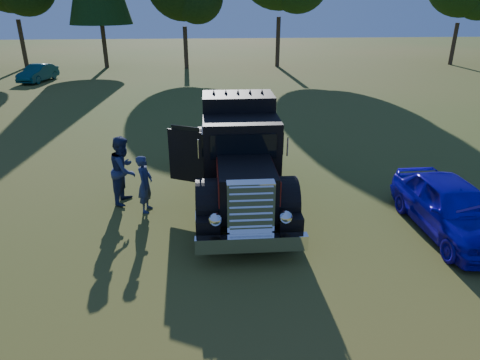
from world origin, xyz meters
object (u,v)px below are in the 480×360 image
object	(u,v)px
spectator_far	(124,170)
distant_teal_car	(38,73)
diamond_t_truck	(240,160)
spectator_near	(145,184)
hotrod_coupe	(452,207)

from	to	relation	value
spectator_far	distant_teal_car	world-z (taller)	spectator_far
diamond_t_truck	spectator_near	bearing A→B (deg)	-170.69
diamond_t_truck	distant_teal_car	distance (m)	24.82
spectator_far	distant_teal_car	size ratio (longest dim) A/B	0.55
diamond_t_truck	spectator_far	size ratio (longest dim) A/B	3.59
spectator_near	spectator_far	xyz separation A→B (m)	(-0.67, 0.67, 0.18)
hotrod_coupe	distant_teal_car	distance (m)	29.62
diamond_t_truck	spectator_near	xyz separation A→B (m)	(-2.67, -0.44, -0.46)
diamond_t_truck	spectator_far	bearing A→B (deg)	176.07
diamond_t_truck	distant_teal_car	bearing A→B (deg)	121.92
spectator_near	hotrod_coupe	bearing A→B (deg)	-93.12
spectator_near	spectator_far	bearing A→B (deg)	54.99
diamond_t_truck	hotrod_coupe	xyz separation A→B (m)	(5.18, -2.23, -0.57)
diamond_t_truck	spectator_far	world-z (taller)	diamond_t_truck
hotrod_coupe	spectator_near	bearing A→B (deg)	167.14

